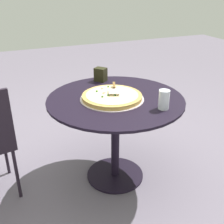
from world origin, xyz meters
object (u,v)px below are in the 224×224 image
Objects in this scene: pizza_on_tray at (112,97)px; pizza_server at (114,88)px; drinking_cup at (164,100)px; napkin_dispenser at (101,74)px; patio_table at (115,117)px.

pizza_on_tray is 2.14× the size of pizza_server.
pizza_server is 1.66× the size of drinking_cup.
drinking_cup is 0.70m from napkin_dispenser.
drinking_cup reaches higher than napkin_dispenser.
patio_table is 0.44m from napkin_dispenser.
patio_table is 0.17m from pizza_on_tray.
drinking_cup reaches higher than pizza_server.
drinking_cup reaches higher than patio_table.
patio_table is at bearing -75.53° from pizza_on_tray.
patio_table is at bearing -43.58° from napkin_dispenser.
drinking_cup is at bearing -138.88° from pizza_on_tray.
patio_table is 7.70× the size of drinking_cup.
napkin_dispenser is (0.40, -0.06, 0.04)m from pizza_on_tray.
pizza_on_tray is at bearing -47.92° from napkin_dispenser.
pizza_server is 0.34m from napkin_dispenser.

